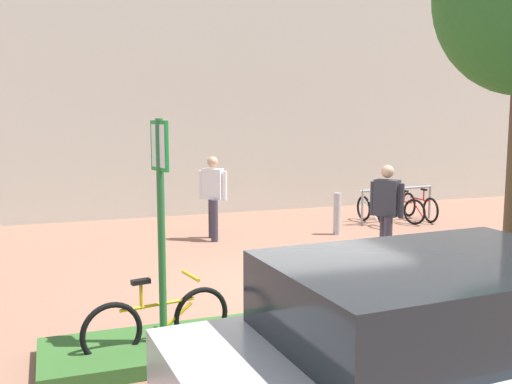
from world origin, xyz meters
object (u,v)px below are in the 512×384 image
object	(u,v)px
bike_at_sign	(158,322)
bollard_steel	(337,214)
bike_rack_cluster	(397,207)
person_suited_dark	(387,208)
person_casual_tan	(213,192)
parking_sign_post	(161,204)
car_silver_sedan	(449,358)

from	to	relation	value
bike_at_sign	bollard_steel	distance (m)	6.88
bike_rack_cluster	bollard_steel	world-z (taller)	bollard_steel
person_suited_dark	person_casual_tan	world-z (taller)	same
bike_at_sign	person_casual_tan	world-z (taller)	person_casual_tan
parking_sign_post	car_silver_sedan	xyz separation A→B (m)	(1.69, -2.53, -0.90)
bike_rack_cluster	person_suited_dark	distance (m)	4.20
parking_sign_post	bike_rack_cluster	bearing A→B (deg)	40.85
bike_at_sign	car_silver_sedan	size ratio (longest dim) A/B	0.38
bike_rack_cluster	person_casual_tan	xyz separation A→B (m)	(-4.71, -0.44, 0.63)
bollard_steel	bike_rack_cluster	bearing A→B (deg)	22.01
bollard_steel	car_silver_sedan	bearing A→B (deg)	-111.86
bike_at_sign	car_silver_sedan	distance (m)	3.15
bollard_steel	person_suited_dark	world-z (taller)	person_suited_dark
parking_sign_post	person_casual_tan	distance (m)	5.85
bike_rack_cluster	car_silver_sedan	world-z (taller)	car_silver_sedan
bollard_steel	person_suited_dark	size ratio (longest dim) A/B	0.52
bike_at_sign	car_silver_sedan	bearing A→B (deg)	-56.32
bollard_steel	car_silver_sedan	xyz separation A→B (m)	(-3.03, -7.56, 0.31)
parking_sign_post	person_casual_tan	world-z (taller)	parking_sign_post
parking_sign_post	person_suited_dark	bearing A→B (deg)	30.08
bike_at_sign	person_suited_dark	bearing A→B (deg)	29.14
parking_sign_post	person_casual_tan	xyz separation A→B (m)	(2.07, 5.43, -0.67)
bike_at_sign	bike_rack_cluster	world-z (taller)	bike_at_sign
bike_at_sign	car_silver_sedan	xyz separation A→B (m)	(1.73, -2.60, 0.41)
parking_sign_post	bike_rack_cluster	distance (m)	9.06
parking_sign_post	bike_at_sign	distance (m)	1.31
bollard_steel	car_silver_sedan	distance (m)	8.15
parking_sign_post	bike_at_sign	size ratio (longest dim) A/B	1.52
parking_sign_post	person_suited_dark	xyz separation A→B (m)	(4.33, 2.51, -0.67)
bike_rack_cluster	bollard_steel	bearing A→B (deg)	-157.99
parking_sign_post	bollard_steel	bearing A→B (deg)	46.82
bike_rack_cluster	bollard_steel	xyz separation A→B (m)	(-2.06, -0.83, 0.10)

